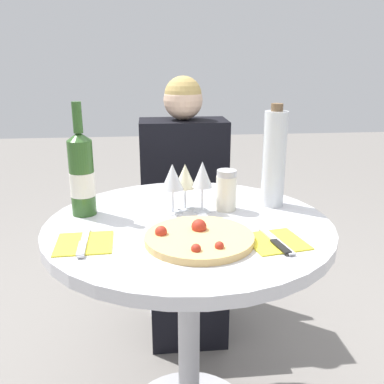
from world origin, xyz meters
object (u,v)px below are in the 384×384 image
chair_behind_diner (183,228)px  wine_bottle (82,174)px  dining_table (189,269)px  seated_diner (185,223)px  pizza_large (199,238)px  tall_carafe (274,158)px

chair_behind_diner → wine_bottle: bearing=61.4°
dining_table → seated_diner: 0.65m
seated_diner → pizza_large: (-0.03, -0.79, 0.27)m
chair_behind_diner → wine_bottle: (-0.37, -0.68, 0.47)m
chair_behind_diner → seated_diner: bearing=90.0°
pizza_large → tall_carafe: tall_carafe is taller
pizza_large → wine_bottle: 0.44m
wine_bottle → tall_carafe: (0.62, 0.03, 0.03)m
chair_behind_diner → pizza_large: chair_behind_diner is taller
dining_table → tall_carafe: 0.46m
tall_carafe → chair_behind_diner: bearing=111.1°
wine_bottle → tall_carafe: bearing=2.4°
chair_behind_diner → pizza_large: size_ratio=2.91×
dining_table → wine_bottle: wine_bottle is taller
tall_carafe → pizza_large: bearing=-135.3°
dining_table → wine_bottle: 0.45m
chair_behind_diner → seated_diner: size_ratio=0.74×
dining_table → pizza_large: bearing=-85.3°
seated_diner → tall_carafe: (0.25, -0.51, 0.42)m
chair_behind_diner → seated_diner: seated_diner is taller
seated_diner → tall_carafe: 0.71m
chair_behind_diner → seated_diner: (-0.00, -0.14, 0.08)m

